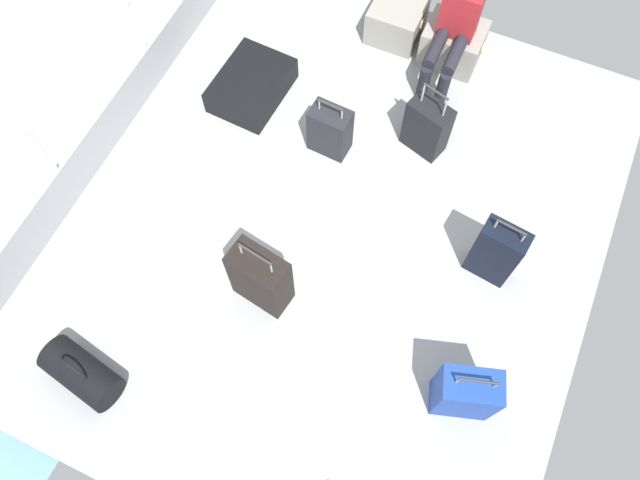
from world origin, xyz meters
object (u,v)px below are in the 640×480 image
Objects in this scene: suitcase_2 at (330,131)px; suitcase_5 at (496,252)px; suitcase_4 at (465,393)px; suitcase_1 at (252,85)px; suitcase_0 at (261,278)px; suitcase_3 at (427,127)px; cargo_crate_1 at (453,44)px; cargo_crate_0 at (396,21)px; duffel_bag at (82,373)px; passenger_seated at (454,28)px.

suitcase_2 is 0.79× the size of suitcase_5.
suitcase_1 is at bearing 144.55° from suitcase_4.
suitcase_2 is at bearing 136.91° from suitcase_4.
suitcase_0 is at bearing -60.50° from suitcase_1.
suitcase_4 reaches higher than suitcase_1.
suitcase_0 is 2.00m from suitcase_3.
suitcase_4 reaches higher than cargo_crate_1.
suitcase_2 reaches higher than cargo_crate_0.
suitcase_5 is (1.58, 0.95, 0.01)m from suitcase_0.
suitcase_5 is at bearing -45.77° from suitcase_3.
duffel_bag is at bearing -102.19° from cargo_crate_0.
suitcase_5 is (1.02, -1.98, 0.14)m from cargo_crate_1.
cargo_crate_1 is 0.75× the size of suitcase_3.
suitcase_1 is at bearing 162.59° from suitcase_5.
suitcase_0 is 1.73m from suitcase_4.
suitcase_0 is at bearing -86.77° from suitcase_2.
cargo_crate_0 is 1.48m from suitcase_2.
suitcase_3 is 1.30m from suitcase_5.
suitcase_4 is 0.91× the size of suitcase_5.
suitcase_0 is 1.51m from duffel_bag.
suitcase_3 is at bearing -83.96° from cargo_crate_1.
suitcase_1 is 1.68m from suitcase_3.
suitcase_4 is at bearing -83.05° from suitcase_5.
suitcase_1 is 3.33m from suitcase_4.
passenger_seated is at bearing 32.44° from suitcase_1.
passenger_seated is 2.81m from suitcase_0.
suitcase_5 is at bearing 96.95° from suitcase_4.
suitcase_5 is 1.23× the size of duffel_bag.
suitcase_1 is 1.28× the size of suitcase_2.
cargo_crate_0 is at bearing 174.58° from cargo_crate_1.
suitcase_2 reaches higher than cargo_crate_1.
cargo_crate_1 is 0.72× the size of suitcase_1.
passenger_seated is 1.70× the size of duffel_bag.
passenger_seated is 3.15m from suitcase_4.
passenger_seated is at bearing 62.19° from suitcase_2.
cargo_crate_0 is 0.82× the size of duffel_bag.
suitcase_2 is 0.81× the size of suitcase_3.
suitcase_4 is (1.80, -1.69, 0.05)m from suitcase_2.
suitcase_1 is 1.01× the size of suitcase_5.
cargo_crate_0 is 3.61m from suitcase_4.
suitcase_3 is at bearing 70.16° from suitcase_0.
cargo_crate_1 is 0.90× the size of duffel_bag.
passenger_seated reaches higher than suitcase_2.
duffel_bag is (-1.61, -3.05, -0.13)m from suitcase_3.
cargo_crate_1 reaches higher than cargo_crate_0.
suitcase_4 is at bearing -43.09° from suitcase_2.
suitcase_4 is (2.71, -1.93, 0.18)m from suitcase_1.
suitcase_3 is (0.11, -1.05, 0.08)m from cargo_crate_1.
suitcase_3 is at bearing 116.89° from suitcase_4.
suitcase_0 is (-0.57, -2.93, 0.13)m from cargo_crate_1.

